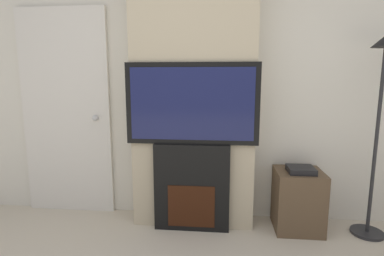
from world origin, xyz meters
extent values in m
cube|color=silver|center=(0.00, 2.03, 1.35)|extent=(6.00, 0.06, 2.70)
cube|color=#BCAD8E|center=(0.00, 1.85, 1.35)|extent=(1.11, 0.30, 2.70)
cube|color=black|center=(0.00, 1.70, 0.40)|extent=(0.68, 0.14, 0.80)
cube|color=#33160A|center=(0.00, 1.62, 0.24)|extent=(0.42, 0.01, 0.38)
cube|color=black|center=(0.00, 1.70, 1.15)|extent=(1.16, 0.06, 0.71)
cube|color=#191E4C|center=(0.00, 1.66, 1.15)|extent=(1.07, 0.01, 0.62)
cylinder|color=#262628|center=(1.57, 1.73, 0.01)|extent=(0.28, 0.28, 0.03)
cylinder|color=#262628|center=(1.57, 1.73, 0.82)|extent=(0.03, 0.03, 1.59)
cube|color=brown|center=(0.96, 1.77, 0.28)|extent=(0.41, 0.39, 0.55)
cube|color=black|center=(0.96, 1.73, 0.58)|extent=(0.23, 0.21, 0.05)
cube|color=silver|center=(-1.30, 1.98, 1.02)|extent=(0.91, 0.04, 2.05)
sphere|color=silver|center=(-0.98, 1.94, 0.98)|extent=(0.06, 0.06, 0.06)
camera|label=1|loc=(0.25, -0.89, 1.37)|focal=28.00mm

